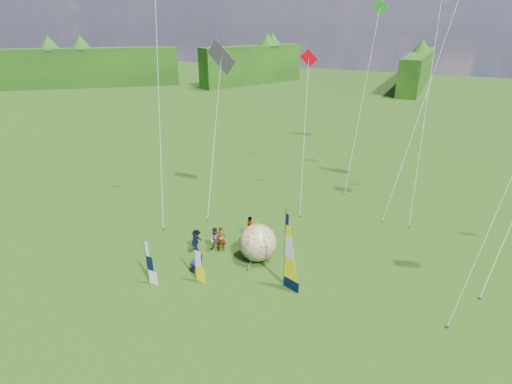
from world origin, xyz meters
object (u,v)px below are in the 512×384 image
at_px(side_banner_far, 147,262).
at_px(spectator_a, 221,239).
at_px(side_banner_left, 195,257).
at_px(spectator_d, 250,228).
at_px(feather_banner_main, 285,251).
at_px(spectator_b, 216,239).
at_px(kite_whale, 432,71).
at_px(camp_chair, 196,263).
at_px(spectator_c, 197,241).
at_px(bol_inflatable, 258,243).

height_order(side_banner_far, spectator_a, side_banner_far).
relative_size(side_banner_left, spectator_d, 1.85).
relative_size(feather_banner_main, side_banner_far, 1.66).
relative_size(side_banner_left, side_banner_far, 1.12).
relative_size(spectator_a, spectator_d, 1.01).
height_order(feather_banner_main, side_banner_left, feather_banner_main).
relative_size(side_banner_far, spectator_b, 1.67).
relative_size(side_banner_far, kite_whale, 0.13).
bearing_deg(spectator_a, camp_chair, -122.49).
bearing_deg(kite_whale, spectator_d, -136.00).
bearing_deg(side_banner_left, spectator_b, 109.41).
height_order(feather_banner_main, spectator_a, feather_banner_main).
bearing_deg(spectator_d, spectator_a, 121.60).
distance_m(side_banner_left, spectator_c, 3.33).
bearing_deg(spectator_c, bol_inflatable, -75.65).
distance_m(feather_banner_main, kite_whale, 18.95).
height_order(spectator_a, spectator_d, spectator_a).
bearing_deg(spectator_a, spectator_c, -178.55).
relative_size(spectator_c, kite_whale, 0.07).
bearing_deg(kite_whale, bol_inflatable, -127.00).
relative_size(bol_inflatable, spectator_b, 1.42).
bearing_deg(side_banner_far, spectator_d, 69.39).
relative_size(side_banner_left, bol_inflatable, 1.32).
xyz_separation_m(feather_banner_main, kite_whale, (5.25, 16.24, 8.24)).
bearing_deg(spectator_a, spectator_d, 41.34).
xyz_separation_m(spectator_a, spectator_d, (0.97, 2.28, -0.01)).
distance_m(side_banner_left, spectator_b, 3.48).
relative_size(spectator_c, spectator_d, 0.92).
xyz_separation_m(side_banner_far, camp_chair, (1.75, 2.31, -0.88)).
xyz_separation_m(bol_inflatable, spectator_d, (-1.61, 2.11, -0.35)).
xyz_separation_m(feather_banner_main, side_banner_far, (-7.21, -3.22, -0.93)).
xyz_separation_m(side_banner_left, spectator_b, (-0.63, 3.34, -0.74)).
bearing_deg(bol_inflatable, spectator_a, -176.24).
bearing_deg(camp_chair, feather_banner_main, 22.94).
xyz_separation_m(side_banner_left, spectator_c, (-1.73, 2.74, -0.80)).
bearing_deg(spectator_c, feather_banner_main, -96.63).
distance_m(spectator_a, kite_whale, 20.35).
distance_m(spectator_a, camp_chair, 2.65).
bearing_deg(bol_inflatable, kite_whale, 61.44).
xyz_separation_m(side_banner_left, bol_inflatable, (2.31, 3.65, -0.38)).
height_order(bol_inflatable, spectator_b, bol_inflatable).
bearing_deg(spectator_a, feather_banner_main, -43.89).
bearing_deg(spectator_c, spectator_b, -59.72).
bearing_deg(spectator_a, kite_whale, 28.80).
bearing_deg(side_banner_far, spectator_a, 69.49).
relative_size(camp_chair, kite_whale, 0.05).
distance_m(feather_banner_main, side_banner_far, 7.95).
height_order(side_banner_left, bol_inflatable, side_banner_left).
bearing_deg(feather_banner_main, spectator_d, 155.27).
bearing_deg(bol_inflatable, spectator_c, -167.20).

